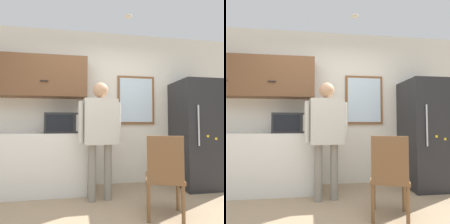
{
  "view_description": "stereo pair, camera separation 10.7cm",
  "coord_description": "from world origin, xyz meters",
  "views": [
    {
      "loc": [
        -0.31,
        -1.71,
        1.07
      ],
      "look_at": [
        0.15,
        0.99,
        1.22
      ],
      "focal_mm": 32.0,
      "sensor_mm": 36.0,
      "label": 1
    },
    {
      "loc": [
        -0.2,
        -1.73,
        1.07
      ],
      "look_at": [
        0.15,
        0.99,
        1.22
      ],
      "focal_mm": 32.0,
      "sensor_mm": 36.0,
      "label": 2
    }
  ],
  "objects": [
    {
      "name": "upper_cabinets",
      "position": [
        -1.18,
        1.62,
        1.81
      ],
      "size": [
        2.03,
        0.37,
        0.66
      ],
      "color": "brown"
    },
    {
      "name": "back_wall",
      "position": [
        0.0,
        1.83,
        1.35
      ],
      "size": [
        6.0,
        0.06,
        2.7
      ],
      "color": "silver",
      "rests_on": "ground_plane"
    },
    {
      "name": "chair",
      "position": [
        0.65,
        0.43,
        0.51
      ],
      "size": [
        0.53,
        0.53,
        0.93
      ],
      "rotation": [
        0.0,
        0.0,
        2.81
      ],
      "color": "brown",
      "rests_on": "ground_plane"
    },
    {
      "name": "ceiling_light",
      "position": [
        0.42,
        1.14,
        2.68
      ],
      "size": [
        0.11,
        0.11,
        0.01
      ],
      "color": "white"
    },
    {
      "name": "person",
      "position": [
        -0.0,
        1.09,
        1.0
      ],
      "size": [
        0.61,
        0.28,
        1.64
      ],
      "rotation": [
        0.0,
        0.0,
        0.12
      ],
      "color": "gray",
      "rests_on": "ground_plane"
    },
    {
      "name": "microwave",
      "position": [
        -0.53,
        1.45,
        1.07
      ],
      "size": [
        0.53,
        0.37,
        0.31
      ],
      "color": "#232326",
      "rests_on": "counter"
    },
    {
      "name": "window",
      "position": [
        0.73,
        1.78,
        1.48
      ],
      "size": [
        0.68,
        0.05,
        0.88
      ],
      "color": "brown"
    },
    {
      "name": "refrigerator",
      "position": [
        1.69,
        1.43,
        0.89
      ],
      "size": [
        0.69,
        0.74,
        1.78
      ],
      "color": "#232326",
      "rests_on": "ground_plane"
    },
    {
      "name": "counter",
      "position": [
        -1.18,
        1.52,
        0.46
      ],
      "size": [
        2.03,
        0.56,
        0.91
      ],
      "color": "silver",
      "rests_on": "ground_plane"
    }
  ]
}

